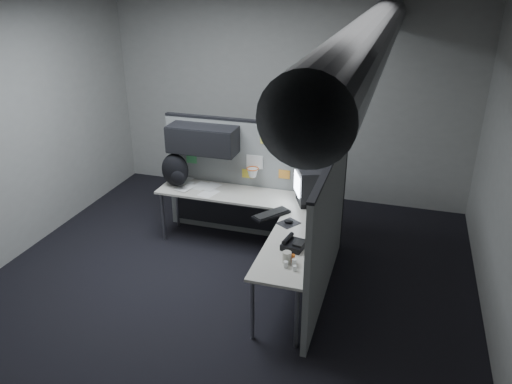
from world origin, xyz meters
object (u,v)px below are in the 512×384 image
(keyboard, at_px, (271,214))
(backpack, at_px, (175,171))
(phone, at_px, (293,244))
(monitor, at_px, (314,185))
(desk, at_px, (256,214))

(keyboard, xyz_separation_m, backpack, (-1.45, 0.47, 0.20))
(phone, distance_m, backpack, 2.18)
(monitor, xyz_separation_m, phone, (0.02, -1.14, -0.19))
(phone, bearing_deg, keyboard, 142.83)
(phone, bearing_deg, backpack, 169.08)
(monitor, bearing_deg, phone, -67.96)
(keyboard, bearing_deg, phone, -66.35)
(monitor, relative_size, keyboard, 1.11)
(monitor, distance_m, keyboard, 0.67)
(desk, height_order, keyboard, keyboard)
(backpack, bearing_deg, monitor, -18.67)
(desk, bearing_deg, keyboard, -39.60)
(backpack, bearing_deg, desk, -31.85)
(keyboard, bearing_deg, desk, 131.27)
(phone, xyz_separation_m, backpack, (-1.86, 1.12, 0.18))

